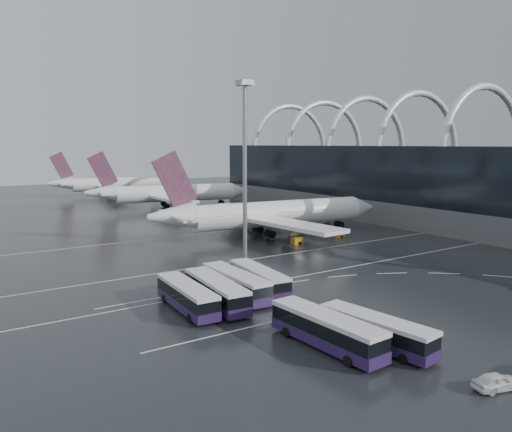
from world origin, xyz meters
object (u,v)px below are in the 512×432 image
bus_row_near_d (259,279)px  gse_cart_belly_a (340,235)px  bus_row_near_c (236,283)px  gse_cart_belly_c (297,241)px  bus_row_near_a (187,296)px  bus_row_near_b (216,291)px  van_curve_b (497,381)px  bus_row_far_c (376,330)px  bus_row_far_b (326,329)px  airliner_gate_b (168,194)px  gse_cart_belly_b (325,224)px  gse_cart_belly_e (289,228)px  airliner_main (268,215)px  floodlight_mast (245,148)px  airliner_gate_c (112,184)px

bus_row_near_d → gse_cart_belly_a: 44.58m
bus_row_near_c → gse_cart_belly_c: size_ratio=5.56×
bus_row_near_a → bus_row_near_b: (3.90, -0.41, 0.08)m
bus_row_near_b → van_curve_b: (8.90, -32.60, -1.16)m
bus_row_near_c → bus_row_far_c: bearing=-170.8°
bus_row_near_b → bus_row_far_c: bearing=-155.6°
bus_row_near_a → bus_row_far_b: (6.75, -18.31, 0.08)m
airliner_gate_b → gse_cart_belly_b: airliner_gate_b is taller
bus_row_near_a → gse_cart_belly_e: (45.51, 38.66, -1.17)m
bus_row_far_b → gse_cart_belly_a: size_ratio=7.01×
bus_row_far_b → gse_cart_belly_c: size_ratio=5.66×
airliner_main → bus_row_near_a: bearing=-129.2°
bus_row_far_b → gse_cart_belly_c: (30.44, 43.25, -1.21)m
floodlight_mast → gse_cart_belly_c: size_ratio=12.63×
floodlight_mast → bus_row_near_c: bearing=-125.5°
bus_row_near_c → gse_cart_belly_b: (48.00, 36.37, -1.19)m
bus_row_near_a → gse_cart_belly_a: bearing=-59.4°
airliner_main → gse_cart_belly_e: airliner_main is taller
airliner_gate_c → airliner_gate_b: bearing=-78.2°
bus_row_far_c → floodlight_mast: bearing=-21.4°
airliner_main → gse_cart_belly_c: size_ratio=22.77×
gse_cart_belly_b → bus_row_far_c: bearing=-127.4°
bus_row_far_c → airliner_gate_b: bearing=-20.6°
airliner_gate_b → gse_cart_belly_c: 69.26m
bus_row_far_c → van_curve_b: bus_row_far_c is taller
airliner_gate_c → gse_cart_belly_b: (19.80, -105.46, -3.73)m
bus_row_near_a → gse_cart_belly_c: bearing=-52.8°
gse_cart_belly_b → gse_cart_belly_e: 10.44m
bus_row_near_b → van_curve_b: 33.81m
bus_row_near_d → gse_cart_belly_b: bus_row_near_d is taller
bus_row_near_b → bus_row_far_c: size_ratio=1.08×
bus_row_near_b → van_curve_b: bearing=-159.5°
airliner_gate_c → gse_cart_belly_e: size_ratio=21.07×
bus_row_near_a → gse_cart_belly_c: (37.19, 24.94, -1.13)m
bus_row_near_b → bus_row_far_b: bearing=-165.7°
bus_row_near_d → gse_cart_belly_e: bus_row_near_d is taller
bus_row_near_d → gse_cart_belly_a: size_ratio=6.72×
bus_row_near_c → gse_cart_belly_a: 48.23m
airliner_gate_b → bus_row_near_d: 96.18m
gse_cart_belly_c → floodlight_mast: bearing=-164.6°
gse_cart_belly_e → bus_row_far_b: bearing=-124.2°
bus_row_near_d → gse_cart_belly_c: bus_row_near_d is taller
bus_row_near_d → gse_cart_belly_c: size_ratio=5.43×
bus_row_near_a → bus_row_near_d: 12.08m
airliner_main → gse_cart_belly_c: bearing=-84.3°
airliner_gate_b → van_curve_b: size_ratio=12.11×
gse_cart_belly_e → floodlight_mast: bearing=-143.0°
gse_cart_belly_e → gse_cart_belly_b: bearing=-5.0°
bus_row_near_b → gse_cart_belly_a: size_ratio=7.08×
gse_cart_belly_b → bus_row_near_c: bearing=-142.8°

